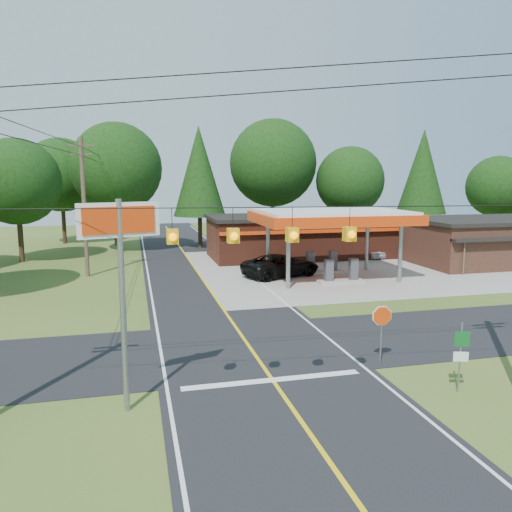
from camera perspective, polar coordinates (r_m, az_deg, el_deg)
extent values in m
plane|color=#3A551E|center=(21.52, -0.73, -10.43)|extent=(120.00, 120.00, 0.00)
cube|color=black|center=(21.52, -0.73, -10.40)|extent=(8.00, 120.00, 0.02)
cube|color=black|center=(21.52, -0.73, -10.39)|extent=(70.00, 7.00, 0.02)
cube|color=yellow|center=(21.51, -0.73, -10.36)|extent=(0.15, 110.00, 0.00)
cylinder|color=gray|center=(32.16, 3.70, -0.09)|extent=(0.28, 0.28, 4.20)
cylinder|color=gray|center=(36.90, 1.37, 1.09)|extent=(0.28, 0.28, 4.20)
cylinder|color=gray|center=(35.38, 16.16, 0.39)|extent=(0.28, 0.28, 4.20)
cylinder|color=gray|center=(39.74, 12.57, 1.44)|extent=(0.28, 0.28, 4.20)
cube|color=red|center=(35.59, 8.69, 4.34)|extent=(10.60, 7.40, 0.70)
cube|color=white|center=(35.56, 8.71, 4.98)|extent=(10.00, 7.00, 0.25)
cube|color=#9E9B93|center=(34.55, 9.67, -2.90)|extent=(3.20, 0.90, 0.22)
cube|color=#3F3F44|center=(34.04, 8.31, -1.63)|extent=(0.55, 0.45, 1.50)
cube|color=#3F3F44|center=(34.75, 11.06, -1.49)|extent=(0.55, 0.45, 1.50)
cube|color=#9E9B93|center=(37.81, 7.50, -1.82)|extent=(3.20, 0.90, 0.22)
cube|color=#3F3F44|center=(37.35, 6.24, -0.65)|extent=(0.55, 0.45, 1.50)
cube|color=#3F3F44|center=(38.00, 8.79, -0.54)|extent=(0.55, 0.45, 1.50)
cube|color=#5B271A|center=(45.52, 4.97, 2.10)|extent=(16.00, 7.00, 3.50)
cube|color=black|center=(45.33, 5.01, 4.49)|extent=(16.40, 7.40, 0.30)
cube|color=red|center=(42.04, 6.57, 2.82)|extent=(16.00, 0.50, 0.25)
cylinder|color=#473828|center=(37.99, -19.04, 5.22)|extent=(0.30, 0.30, 10.00)
cube|color=#473828|center=(38.00, -19.38, 11.85)|extent=(1.80, 0.12, 0.12)
cube|color=#473828|center=(37.97, -19.33, 10.95)|extent=(1.40, 0.12, 0.12)
cylinder|color=#473828|center=(54.86, -15.90, 6.10)|extent=(0.30, 0.30, 9.50)
cube|color=#D7A00B|center=(14.21, -9.54, 2.21)|extent=(0.32, 0.32, 0.42)
cube|color=#D7A00B|center=(14.24, -2.64, 2.34)|extent=(0.32, 0.32, 0.42)
cube|color=#D7A00B|center=(14.47, 4.14, 2.43)|extent=(0.32, 0.32, 0.42)
cube|color=#D7A00B|center=(14.90, 10.62, 2.49)|extent=(0.32, 0.32, 0.42)
cylinder|color=#332316|center=(47.02, -25.29, 1.78)|extent=(0.44, 0.44, 3.96)
sphere|color=black|center=(46.74, -25.69, 7.67)|extent=(7.26, 7.26, 7.26)
cylinder|color=#332316|center=(50.03, -15.40, 3.11)|extent=(0.44, 0.44, 4.68)
sphere|color=black|center=(49.81, -15.68, 9.67)|extent=(8.58, 8.58, 8.58)
cylinder|color=#332316|center=(51.45, -6.41, 3.32)|extent=(0.44, 0.44, 4.32)
cone|color=black|center=(51.21, -6.53, 9.62)|extent=(5.28, 5.28, 9.00)
cylinder|color=#332316|center=(53.99, 1.91, 4.02)|extent=(0.44, 0.44, 5.04)
sphere|color=black|center=(53.82, 1.94, 10.57)|extent=(9.24, 9.24, 9.24)
cylinder|color=#332316|center=(54.91, 10.55, 3.39)|extent=(0.44, 0.44, 3.96)
sphere|color=black|center=(54.67, 10.70, 8.45)|extent=(7.26, 7.26, 7.26)
cylinder|color=#332316|center=(57.79, 18.23, 3.54)|extent=(0.44, 0.44, 4.32)
cone|color=black|center=(57.58, 18.51, 9.14)|extent=(5.28, 5.28, 9.00)
cylinder|color=#332316|center=(60.88, 25.62, 3.02)|extent=(0.44, 0.44, 3.60)
sphere|color=black|center=(60.65, 25.91, 7.16)|extent=(6.60, 6.60, 6.60)
cylinder|color=#332316|center=(58.46, -21.10, 3.45)|extent=(0.44, 0.44, 4.32)
sphere|color=black|center=(58.25, -21.39, 8.62)|extent=(7.92, 7.92, 7.92)
imported|color=black|center=(36.35, 2.88, -1.10)|extent=(7.43, 7.43, 1.63)
imported|color=white|center=(46.07, 12.66, 0.60)|extent=(4.42, 4.42, 1.26)
cylinder|color=gray|center=(15.55, -14.96, -5.79)|extent=(0.18, 0.18, 6.53)
cube|color=white|center=(15.11, -15.37, 3.99)|extent=(2.33, 0.81, 1.03)
cube|color=red|center=(15.06, -15.37, 3.98)|extent=(2.05, 0.71, 0.79)
cylinder|color=gray|center=(20.01, 14.10, -8.87)|extent=(0.07, 0.07, 2.22)
cylinder|color=gray|center=(18.25, 22.28, -10.70)|extent=(0.06, 0.06, 2.42)
cube|color=#0C591E|center=(18.01, 22.48, -8.78)|extent=(0.48, 0.18, 0.49)
cube|color=white|center=(18.20, 22.37, -10.60)|extent=(0.48, 0.18, 0.33)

